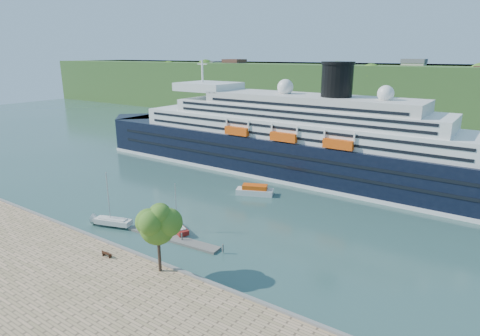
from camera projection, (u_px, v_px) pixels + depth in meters
The scene contains 10 objects.
ground at pixel (119, 252), 59.75m from camera, with size 400.00×400.00×0.00m, color #2E524D.
far_hillside at pixel (388, 93), 171.64m from camera, with size 400.00×50.00×24.00m, color #2F5421.
quay_coping at pixel (117, 246), 59.28m from camera, with size 220.00×0.50×0.30m, color slate.
cruise_ship at pixel (284, 118), 96.27m from camera, with size 120.09×17.49×26.97m, color black, non-canonical shape.
park_bench at pixel (107, 253), 56.24m from camera, with size 1.54×0.63×0.99m, color #422313, non-canonical shape.
promenade_tree at pixel (158, 235), 51.33m from camera, with size 6.15×6.15×10.18m, color #396B1C, non-canonical shape.
floating_pontoon at pixel (172, 238), 63.81m from camera, with size 17.16×2.10×0.38m, color slate, non-canonical shape.
sailboat_white_near at pixel (111, 201), 67.27m from camera, with size 7.13×1.98×9.21m, color silver, non-canonical shape.
sailboat_red at pixel (177, 210), 65.23m from camera, with size 6.23×1.73×8.04m, color maroon, non-canonical shape.
tender_launch at pixel (255, 190), 83.81m from camera, with size 7.75×2.65×2.14m, color #E54E0D, non-canonical shape.
Camera 1 is at (45.40, -34.39, 28.52)m, focal length 30.00 mm.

